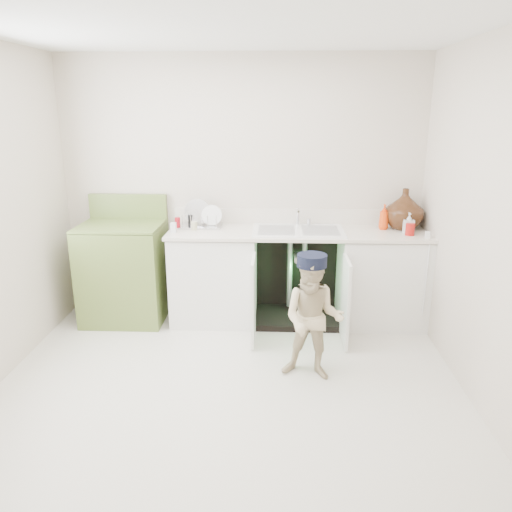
# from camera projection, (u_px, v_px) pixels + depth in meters

# --- Properties ---
(ground) EXTENTS (3.50, 3.50, 0.00)m
(ground) POSITION_uv_depth(u_px,v_px,m) (229.00, 382.00, 3.80)
(ground) COLOR silver
(ground) RESTS_ON ground
(room_shell) EXTENTS (6.00, 5.50, 1.26)m
(room_shell) POSITION_uv_depth(u_px,v_px,m) (227.00, 223.00, 3.44)
(room_shell) COLOR beige
(room_shell) RESTS_ON ground
(counter_run) EXTENTS (2.44, 1.02, 1.28)m
(counter_run) POSITION_uv_depth(u_px,v_px,m) (302.00, 272.00, 4.80)
(counter_run) COLOR white
(counter_run) RESTS_ON ground
(avocado_stove) EXTENTS (0.77, 0.65, 1.19)m
(avocado_stove) POSITION_uv_depth(u_px,v_px,m) (124.00, 270.00, 4.84)
(avocado_stove) COLOR #577031
(avocado_stove) RESTS_ON ground
(repair_worker) EXTENTS (0.54, 0.97, 0.98)m
(repair_worker) POSITION_uv_depth(u_px,v_px,m) (313.00, 317.00, 3.75)
(repair_worker) COLOR beige
(repair_worker) RESTS_ON ground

